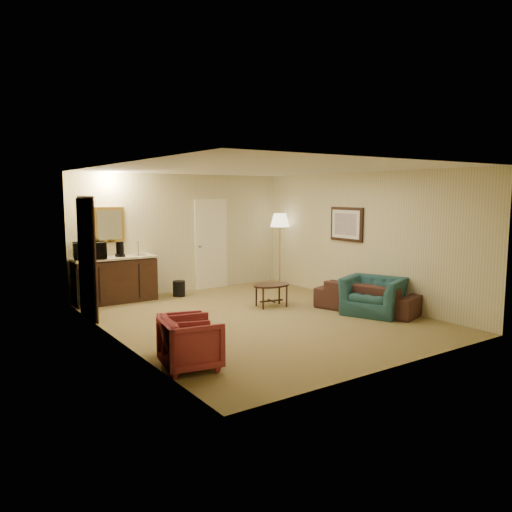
# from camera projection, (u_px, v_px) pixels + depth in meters

# --- Properties ---
(ground) EXTENTS (6.00, 6.00, 0.00)m
(ground) POSITION_uv_depth(u_px,v_px,m) (259.00, 318.00, 8.77)
(ground) COLOR olive
(ground) RESTS_ON ground
(room_walls) EXTENTS (5.02, 6.01, 2.61)m
(room_walls) POSITION_uv_depth(u_px,v_px,m) (231.00, 219.00, 9.13)
(room_walls) COLOR beige
(room_walls) RESTS_ON ground
(wetbar_cabinet) EXTENTS (1.64, 0.58, 0.92)m
(wetbar_cabinet) POSITION_uv_depth(u_px,v_px,m) (115.00, 280.00, 10.02)
(wetbar_cabinet) COLOR #311B0F
(wetbar_cabinet) RESTS_ON ground
(sofa) EXTENTS (1.10, 1.96, 0.74)m
(sofa) POSITION_uv_depth(u_px,v_px,m) (367.00, 292.00, 9.24)
(sofa) COLOR black
(sofa) RESTS_ON ground
(teal_armchair) EXTENTS (1.02, 1.21, 0.90)m
(teal_armchair) POSITION_uv_depth(u_px,v_px,m) (374.00, 290.00, 9.04)
(teal_armchair) COLOR #1E454B
(teal_armchair) RESTS_ON ground
(rose_chair_near) EXTENTS (0.73, 0.76, 0.64)m
(rose_chair_near) POSITION_uv_depth(u_px,v_px,m) (184.00, 334.00, 6.65)
(rose_chair_near) COLOR #9B3233
(rose_chair_near) RESTS_ON ground
(rose_chair_far) EXTENTS (0.76, 0.80, 0.71)m
(rose_chair_far) POSITION_uv_depth(u_px,v_px,m) (191.00, 341.00, 6.21)
(rose_chair_far) COLOR #9B3233
(rose_chair_far) RESTS_ON ground
(coffee_table) EXTENTS (0.85, 0.65, 0.44)m
(coffee_table) POSITION_uv_depth(u_px,v_px,m) (271.00, 295.00, 9.65)
(coffee_table) COLOR black
(coffee_table) RESTS_ON ground
(floor_lamp) EXTENTS (0.54, 0.54, 1.72)m
(floor_lamp) POSITION_uv_depth(u_px,v_px,m) (280.00, 249.00, 11.80)
(floor_lamp) COLOR #C28840
(floor_lamp) RESTS_ON ground
(waste_bin) EXTENTS (0.31, 0.31, 0.33)m
(waste_bin) POSITION_uv_depth(u_px,v_px,m) (179.00, 289.00, 10.62)
(waste_bin) COLOR black
(waste_bin) RESTS_ON ground
(microwave) EXTENTS (0.64, 0.43, 0.40)m
(microwave) POSITION_uv_depth(u_px,v_px,m) (90.00, 249.00, 9.60)
(microwave) COLOR black
(microwave) RESTS_ON wetbar_cabinet
(coffee_maker) EXTENTS (0.19, 0.19, 0.30)m
(coffee_maker) POSITION_uv_depth(u_px,v_px,m) (120.00, 249.00, 9.97)
(coffee_maker) COLOR black
(coffee_maker) RESTS_ON wetbar_cabinet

